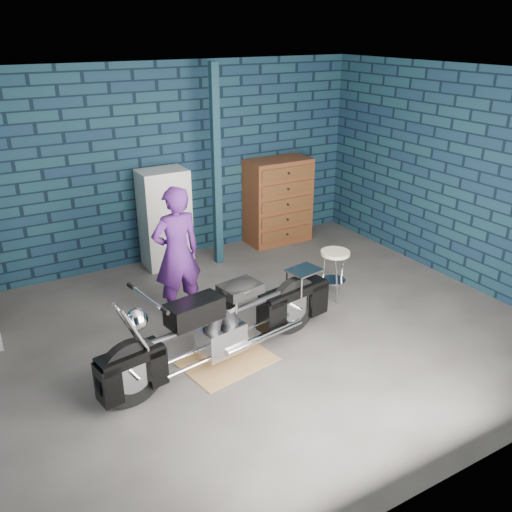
{
  "coord_description": "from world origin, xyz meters",
  "views": [
    {
      "loc": [
        -2.54,
        -4.43,
        3.12
      ],
      "look_at": [
        0.2,
        0.3,
        0.77
      ],
      "focal_mm": 38.0,
      "sensor_mm": 36.0,
      "label": 1
    }
  ],
  "objects_px": {
    "person": "(177,254)",
    "shop_stool": "(334,275)",
    "motorcycle": "(226,317)",
    "locker": "(165,219)",
    "tool_chest": "(278,201)"
  },
  "relations": [
    {
      "from": "motorcycle",
      "to": "person",
      "type": "distance_m",
      "value": 1.14
    },
    {
      "from": "tool_chest",
      "to": "shop_stool",
      "type": "distance_m",
      "value": 2.08
    },
    {
      "from": "motorcycle",
      "to": "tool_chest",
      "type": "height_order",
      "value": "tool_chest"
    },
    {
      "from": "tool_chest",
      "to": "person",
      "type": "bearing_deg",
      "value": -147.41
    },
    {
      "from": "person",
      "to": "tool_chest",
      "type": "bearing_deg",
      "value": -149.79
    },
    {
      "from": "locker",
      "to": "shop_stool",
      "type": "height_order",
      "value": "locker"
    },
    {
      "from": "motorcycle",
      "to": "person",
      "type": "bearing_deg",
      "value": 82.15
    },
    {
      "from": "locker",
      "to": "shop_stool",
      "type": "bearing_deg",
      "value": -55.75
    },
    {
      "from": "person",
      "to": "tool_chest",
      "type": "height_order",
      "value": "person"
    },
    {
      "from": "locker",
      "to": "tool_chest",
      "type": "xyz_separation_m",
      "value": [
        1.82,
        0.0,
        -0.03
      ]
    },
    {
      "from": "locker",
      "to": "shop_stool",
      "type": "relative_size",
      "value": 2.13
    },
    {
      "from": "motorcycle",
      "to": "locker",
      "type": "distance_m",
      "value": 2.58
    },
    {
      "from": "motorcycle",
      "to": "person",
      "type": "relative_size",
      "value": 1.47
    },
    {
      "from": "locker",
      "to": "tool_chest",
      "type": "relative_size",
      "value": 1.05
    },
    {
      "from": "person",
      "to": "shop_stool",
      "type": "bearing_deg",
      "value": 159.78
    }
  ]
}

